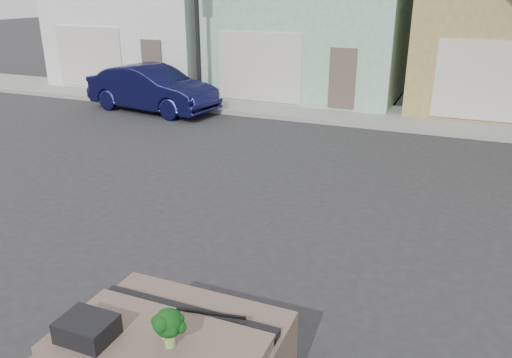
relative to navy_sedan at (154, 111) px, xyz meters
The scene contains 7 objects.
ground_plane 11.55m from the navy_sedan, 47.55° to the right, with size 120.00×120.00×0.00m, color #303033.
sidewalk 8.05m from the navy_sedan, 14.20° to the left, with size 40.00×3.00×0.15m, color gray.
navy_sedan is the anchor object (origin of this frame).
traffic_signal 3.02m from the navy_sedan, 36.86° to the left, with size 0.40×0.40×5.10m, color black.
instrument_hump 13.95m from the navy_sedan, 58.71° to the right, with size 0.48×0.38×0.20m, color black.
wiper_arm 13.81m from the navy_sedan, 54.06° to the right, with size 0.70×0.03×0.02m, color black.
broccoli 14.20m from the navy_sedan, 55.75° to the right, with size 0.31×0.31×0.38m, color #0C350F.
Camera 1 is at (2.22, -6.17, 4.06)m, focal length 35.00 mm.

